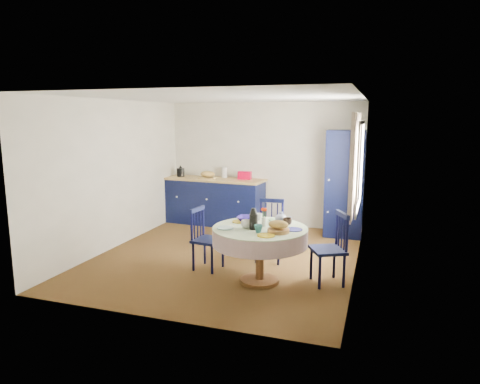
# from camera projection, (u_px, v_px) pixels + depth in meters

# --- Properties ---
(floor) EXTENTS (4.50, 4.50, 0.00)m
(floor) POSITION_uv_depth(u_px,v_px,m) (226.00, 257.00, 6.86)
(floor) COLOR black
(floor) RESTS_ON ground
(ceiling) EXTENTS (4.50, 4.50, 0.00)m
(ceiling) POSITION_uv_depth(u_px,v_px,m) (225.00, 98.00, 6.43)
(ceiling) COLOR white
(ceiling) RESTS_ON wall_back
(wall_back) EXTENTS (4.00, 0.02, 2.50)m
(wall_back) POSITION_uv_depth(u_px,v_px,m) (264.00, 165.00, 8.75)
(wall_back) COLOR silver
(wall_back) RESTS_ON floor
(wall_left) EXTENTS (0.02, 4.50, 2.50)m
(wall_left) POSITION_uv_depth(u_px,v_px,m) (115.00, 174.00, 7.26)
(wall_left) COLOR silver
(wall_left) RESTS_ON floor
(wall_right) EXTENTS (0.02, 4.50, 2.50)m
(wall_right) POSITION_uv_depth(u_px,v_px,m) (359.00, 186.00, 6.03)
(wall_right) COLOR silver
(wall_right) RESTS_ON floor
(window) EXTENTS (0.10, 1.74, 1.45)m
(window) POSITION_uv_depth(u_px,v_px,m) (358.00, 164.00, 6.27)
(window) COLOR white
(window) RESTS_ON wall_right
(kitchen_counter) EXTENTS (2.19, 0.81, 1.20)m
(kitchen_counter) POSITION_uv_depth(u_px,v_px,m) (213.00, 200.00, 8.92)
(kitchen_counter) COLOR black
(kitchen_counter) RESTS_ON floor
(pantry_cabinet) EXTENTS (0.71, 0.52, 1.98)m
(pantry_cabinet) POSITION_uv_depth(u_px,v_px,m) (345.00, 184.00, 7.91)
(pantry_cabinet) COLOR black
(pantry_cabinet) RESTS_ON floor
(dining_table) EXTENTS (1.27, 1.27, 1.05)m
(dining_table) POSITION_uv_depth(u_px,v_px,m) (261.00, 236.00, 5.69)
(dining_table) COLOR brown
(dining_table) RESTS_ON floor
(chair_left) EXTENTS (0.43, 0.45, 0.91)m
(chair_left) POSITION_uv_depth(u_px,v_px,m) (206.00, 238.00, 6.26)
(chair_left) COLOR black
(chair_left) RESTS_ON floor
(chair_far) EXTENTS (0.45, 0.43, 0.95)m
(chair_far) POSITION_uv_depth(u_px,v_px,m) (270.00, 230.00, 6.63)
(chair_far) COLOR black
(chair_far) RESTS_ON floor
(chair_right) EXTENTS (0.57, 0.57, 0.97)m
(chair_right) POSITION_uv_depth(u_px,v_px,m) (331.00, 248.00, 5.69)
(chair_right) COLOR black
(chair_right) RESTS_ON floor
(mug_a) EXTENTS (0.13, 0.13, 0.11)m
(mug_a) POSITION_uv_depth(u_px,v_px,m) (246.00, 224.00, 5.64)
(mug_a) COLOR silver
(mug_a) RESTS_ON dining_table
(mug_b) EXTENTS (0.11, 0.11, 0.10)m
(mug_b) POSITION_uv_depth(u_px,v_px,m) (258.00, 229.00, 5.42)
(mug_b) COLOR #2C6B74
(mug_b) RESTS_ON dining_table
(mug_c) EXTENTS (0.12, 0.12, 0.10)m
(mug_c) POSITION_uv_depth(u_px,v_px,m) (287.00, 221.00, 5.80)
(mug_c) COLOR black
(mug_c) RESTS_ON dining_table
(mug_d) EXTENTS (0.10, 0.10, 0.10)m
(mug_d) POSITION_uv_depth(u_px,v_px,m) (259.00, 217.00, 6.07)
(mug_d) COLOR silver
(mug_d) RESTS_ON dining_table
(cobalt_bowl) EXTENTS (0.27, 0.27, 0.07)m
(cobalt_bowl) POSITION_uv_depth(u_px,v_px,m) (247.00, 219.00, 6.01)
(cobalt_bowl) COLOR navy
(cobalt_bowl) RESTS_ON dining_table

